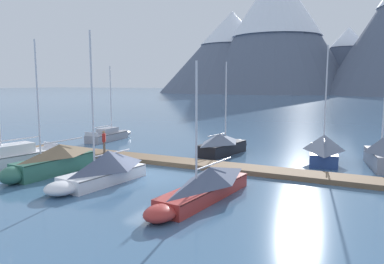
{
  "coord_description": "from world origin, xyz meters",
  "views": [
    {
      "loc": [
        10.97,
        -18.4,
        5.54
      ],
      "look_at": [
        0.0,
        6.0,
        2.0
      ],
      "focal_mm": 34.7,
      "sensor_mm": 36.0,
      "label": 1
    }
  ],
  "objects_px": {
    "sailboat_end_of_dock": "(324,148)",
    "sailboat_last_slip": "(383,152)",
    "sailboat_mid_dock_starboard": "(102,169)",
    "sailboat_nearest_berth": "(111,135)",
    "sailboat_mid_dock_port": "(53,160)",
    "sailboat_second_berth": "(7,160)",
    "sailboat_far_berth": "(223,144)",
    "person_on_dock": "(104,140)",
    "sailboat_outer_slip": "(204,185)"
  },
  "relations": [
    {
      "from": "sailboat_end_of_dock",
      "to": "sailboat_last_slip",
      "type": "relative_size",
      "value": 1.15
    },
    {
      "from": "sailboat_mid_dock_starboard",
      "to": "sailboat_last_slip",
      "type": "xyz_separation_m",
      "value": [
        14.44,
        10.75,
        0.19
      ]
    },
    {
      "from": "sailboat_nearest_berth",
      "to": "sailboat_mid_dock_port",
      "type": "bearing_deg",
      "value": -67.85
    },
    {
      "from": "sailboat_second_berth",
      "to": "sailboat_last_slip",
      "type": "bearing_deg",
      "value": 25.75
    },
    {
      "from": "sailboat_far_berth",
      "to": "sailboat_last_slip",
      "type": "bearing_deg",
      "value": -0.48
    },
    {
      "from": "sailboat_nearest_berth",
      "to": "sailboat_mid_dock_port",
      "type": "xyz_separation_m",
      "value": [
        5.26,
        -12.91,
        0.37
      ]
    },
    {
      "from": "sailboat_mid_dock_port",
      "to": "sailboat_far_berth",
      "type": "bearing_deg",
      "value": 54.92
    },
    {
      "from": "sailboat_far_berth",
      "to": "sailboat_end_of_dock",
      "type": "distance_m",
      "value": 7.47
    },
    {
      "from": "sailboat_second_berth",
      "to": "sailboat_end_of_dock",
      "type": "relative_size",
      "value": 1.14
    },
    {
      "from": "sailboat_far_berth",
      "to": "sailboat_mid_dock_starboard",
      "type": "bearing_deg",
      "value": -106.72
    },
    {
      "from": "sailboat_second_berth",
      "to": "person_on_dock",
      "type": "distance_m",
      "value": 6.76
    },
    {
      "from": "sailboat_second_berth",
      "to": "sailboat_end_of_dock",
      "type": "bearing_deg",
      "value": 31.58
    },
    {
      "from": "sailboat_second_berth",
      "to": "person_on_dock",
      "type": "bearing_deg",
      "value": 63.05
    },
    {
      "from": "person_on_dock",
      "to": "sailboat_outer_slip",
      "type": "bearing_deg",
      "value": -31.13
    },
    {
      "from": "sailboat_far_berth",
      "to": "sailboat_outer_slip",
      "type": "xyz_separation_m",
      "value": [
        3.04,
        -11.27,
        -0.09
      ]
    },
    {
      "from": "sailboat_nearest_berth",
      "to": "sailboat_mid_dock_port",
      "type": "height_order",
      "value": "sailboat_mid_dock_port"
    },
    {
      "from": "sailboat_mid_dock_port",
      "to": "sailboat_end_of_dock",
      "type": "xyz_separation_m",
      "value": [
        14.76,
        10.94,
        0.07
      ]
    },
    {
      "from": "sailboat_mid_dock_port",
      "to": "person_on_dock",
      "type": "bearing_deg",
      "value": 94.92
    },
    {
      "from": "sailboat_mid_dock_port",
      "to": "sailboat_mid_dock_starboard",
      "type": "relative_size",
      "value": 0.97
    },
    {
      "from": "sailboat_outer_slip",
      "to": "sailboat_last_slip",
      "type": "bearing_deg",
      "value": 53.92
    },
    {
      "from": "sailboat_second_berth",
      "to": "sailboat_last_slip",
      "type": "height_order",
      "value": "sailboat_second_berth"
    },
    {
      "from": "sailboat_nearest_berth",
      "to": "sailboat_end_of_dock",
      "type": "bearing_deg",
      "value": -5.61
    },
    {
      "from": "sailboat_mid_dock_starboard",
      "to": "sailboat_mid_dock_port",
      "type": "bearing_deg",
      "value": 174.03
    },
    {
      "from": "sailboat_far_berth",
      "to": "sailboat_last_slip",
      "type": "relative_size",
      "value": 1.01
    },
    {
      "from": "sailboat_mid_dock_starboard",
      "to": "sailboat_end_of_dock",
      "type": "height_order",
      "value": "sailboat_mid_dock_starboard"
    },
    {
      "from": "sailboat_nearest_berth",
      "to": "person_on_dock",
      "type": "bearing_deg",
      "value": -56.56
    },
    {
      "from": "sailboat_mid_dock_port",
      "to": "sailboat_far_berth",
      "type": "height_order",
      "value": "sailboat_mid_dock_port"
    },
    {
      "from": "sailboat_far_berth",
      "to": "sailboat_outer_slip",
      "type": "relative_size",
      "value": 0.94
    },
    {
      "from": "sailboat_outer_slip",
      "to": "sailboat_last_slip",
      "type": "xyz_separation_m",
      "value": [
        8.14,
        11.18,
        0.31
      ]
    },
    {
      "from": "sailboat_outer_slip",
      "to": "sailboat_mid_dock_port",
      "type": "bearing_deg",
      "value": 175.27
    },
    {
      "from": "sailboat_nearest_berth",
      "to": "sailboat_far_berth",
      "type": "height_order",
      "value": "sailboat_nearest_berth"
    },
    {
      "from": "sailboat_last_slip",
      "to": "sailboat_end_of_dock",
      "type": "bearing_deg",
      "value": 170.56
    },
    {
      "from": "sailboat_mid_dock_starboard",
      "to": "sailboat_second_berth",
      "type": "bearing_deg",
      "value": 179.1
    },
    {
      "from": "person_on_dock",
      "to": "sailboat_second_berth",
      "type": "bearing_deg",
      "value": -116.95
    },
    {
      "from": "sailboat_mid_dock_port",
      "to": "sailboat_mid_dock_starboard",
      "type": "height_order",
      "value": "sailboat_mid_dock_starboard"
    },
    {
      "from": "sailboat_outer_slip",
      "to": "sailboat_last_slip",
      "type": "relative_size",
      "value": 1.07
    },
    {
      "from": "sailboat_nearest_berth",
      "to": "sailboat_mid_dock_port",
      "type": "distance_m",
      "value": 13.94
    },
    {
      "from": "sailboat_second_berth",
      "to": "sailboat_mid_dock_port",
      "type": "height_order",
      "value": "sailboat_second_berth"
    },
    {
      "from": "sailboat_last_slip",
      "to": "person_on_dock",
      "type": "distance_m",
      "value": 19.55
    },
    {
      "from": "sailboat_end_of_dock",
      "to": "person_on_dock",
      "type": "relative_size",
      "value": 4.86
    },
    {
      "from": "sailboat_far_berth",
      "to": "sailboat_last_slip",
      "type": "height_order",
      "value": "sailboat_far_berth"
    },
    {
      "from": "sailboat_nearest_berth",
      "to": "sailboat_outer_slip",
      "type": "bearing_deg",
      "value": -41.41
    },
    {
      "from": "sailboat_end_of_dock",
      "to": "sailboat_last_slip",
      "type": "distance_m",
      "value": 3.79
    },
    {
      "from": "sailboat_far_berth",
      "to": "sailboat_last_slip",
      "type": "xyz_separation_m",
      "value": [
        11.18,
        -0.09,
        0.22
      ]
    },
    {
      "from": "sailboat_far_berth",
      "to": "sailboat_end_of_dock",
      "type": "xyz_separation_m",
      "value": [
        7.45,
        0.53,
        0.12
      ]
    },
    {
      "from": "sailboat_end_of_dock",
      "to": "person_on_dock",
      "type": "xyz_separation_m",
      "value": [
        -15.25,
        -5.25,
        0.34
      ]
    },
    {
      "from": "sailboat_mid_dock_starboard",
      "to": "sailboat_far_berth",
      "type": "xyz_separation_m",
      "value": [
        3.26,
        10.84,
        -0.02
      ]
    },
    {
      "from": "sailboat_far_berth",
      "to": "sailboat_second_berth",
      "type": "bearing_deg",
      "value": -135.35
    },
    {
      "from": "sailboat_nearest_berth",
      "to": "sailboat_end_of_dock",
      "type": "distance_m",
      "value": 20.12
    },
    {
      "from": "person_on_dock",
      "to": "sailboat_far_berth",
      "type": "bearing_deg",
      "value": 31.18
    }
  ]
}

